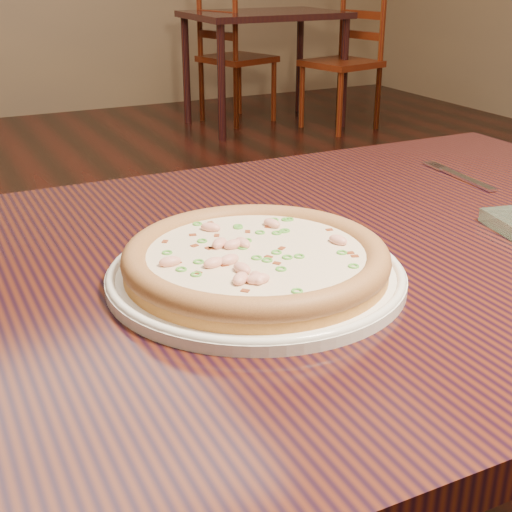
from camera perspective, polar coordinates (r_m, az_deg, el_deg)
name	(u,v)px	position (r m, az deg, el deg)	size (l,w,h in m)	color
hero_table	(322,319)	(0.92, 5.34, -5.05)	(1.20, 0.80, 0.75)	black
plate	(256,274)	(0.78, 0.00, -1.45)	(0.33, 0.33, 0.02)	white
pizza	(256,258)	(0.77, -0.01, -0.20)	(0.29, 0.29, 0.03)	#CD873E
fork	(461,176)	(1.20, 16.06, 6.14)	(0.03, 0.18, 0.00)	silver
bg_table_right	(264,27)	(4.97, 0.67, 17.88)	(1.00, 0.70, 0.75)	black
chair_c	(231,58)	(5.08, -1.98, 15.53)	(0.53, 0.53, 0.95)	#56140B
chair_d	(347,61)	(4.95, 7.30, 15.19)	(0.50, 0.50, 0.95)	#56140B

